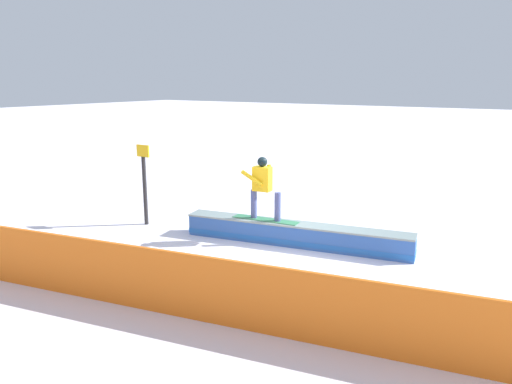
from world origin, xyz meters
TOP-DOWN VIEW (x-y plane):
  - ground_plane at (0.00, 0.00)m, footprint 120.00×120.00m
  - grind_box at (0.00, 0.00)m, footprint 5.14×1.48m
  - snowboarder at (0.76, 0.14)m, footprint 1.58×0.50m
  - safety_fence at (0.00, 4.00)m, footprint 11.77×2.34m
  - trail_marker at (3.98, 0.63)m, footprint 0.40×0.10m

SIDE VIEW (x-z plane):
  - ground_plane at x=0.00m, z-range 0.00..0.00m
  - grind_box at x=0.00m, z-range -0.02..0.49m
  - safety_fence at x=0.00m, z-range 0.00..1.05m
  - trail_marker at x=3.98m, z-range 0.07..2.11m
  - snowboarder at x=0.76m, z-range 0.57..2.00m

